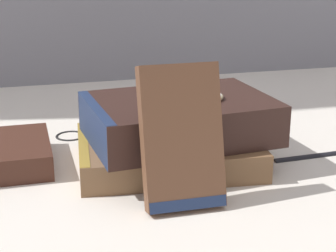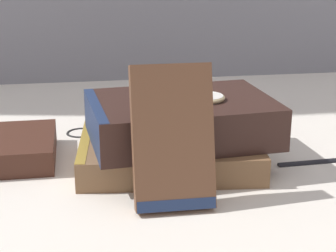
{
  "view_description": "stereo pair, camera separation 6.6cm",
  "coord_description": "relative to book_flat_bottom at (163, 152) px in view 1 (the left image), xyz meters",
  "views": [
    {
      "loc": [
        -0.19,
        -0.62,
        0.27
      ],
      "look_at": [
        -0.03,
        0.01,
        0.06
      ],
      "focal_mm": 60.0,
      "sensor_mm": 36.0,
      "label": 1
    },
    {
      "loc": [
        -0.13,
        -0.63,
        0.27
      ],
      "look_at": [
        -0.03,
        0.01,
        0.06
      ],
      "focal_mm": 60.0,
      "sensor_mm": 36.0,
      "label": 2
    }
  ],
  "objects": [
    {
      "name": "ground_plane",
      "position": [
        0.03,
        -0.03,
        -0.02
      ],
      "size": [
        3.0,
        3.0,
        0.0
      ],
      "primitive_type": "plane",
      "color": "silver"
    },
    {
      "name": "book_flat_bottom",
      "position": [
        0.0,
        0.0,
        0.0
      ],
      "size": [
        0.24,
        0.18,
        0.04
      ],
      "rotation": [
        0.0,
        0.0,
        -0.09
      ],
      "color": "brown",
      "rests_on": "ground_plane"
    },
    {
      "name": "book_flat_top",
      "position": [
        0.02,
        -0.0,
        0.04
      ],
      "size": [
        0.24,
        0.17,
        0.05
      ],
      "rotation": [
        0.0,
        0.0,
        0.09
      ],
      "color": "#331E19",
      "rests_on": "book_flat_bottom"
    },
    {
      "name": "book_leaning_front",
      "position": [
        -0.01,
        -0.11,
        0.05
      ],
      "size": [
        0.09,
        0.06,
        0.15
      ],
      "rotation": [
        -0.27,
        0.0,
        0.0
      ],
      "color": "brown",
      "rests_on": "ground_plane"
    },
    {
      "name": "pocket_watch",
      "position": [
        0.05,
        -0.01,
        0.07
      ],
      "size": [
        0.05,
        0.05,
        0.01
      ],
      "color": "white",
      "rests_on": "book_flat_top"
    },
    {
      "name": "reading_glasses",
      "position": [
        -0.08,
        0.15,
        -0.02
      ],
      "size": [
        0.11,
        0.07,
        0.0
      ],
      "rotation": [
        0.0,
        0.0,
        0.31
      ],
      "color": "black",
      "rests_on": "ground_plane"
    },
    {
      "name": "fountain_pen",
      "position": [
        0.21,
        -0.03,
        -0.01
      ],
      "size": [
        0.15,
        0.02,
        0.01
      ],
      "rotation": [
        0.0,
        0.0,
        0.05
      ],
      "color": "black",
      "rests_on": "ground_plane"
    }
  ]
}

